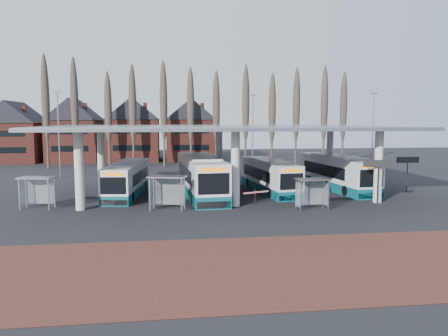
{
  "coord_description": "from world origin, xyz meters",
  "views": [
    {
      "loc": [
        -5.31,
        -31.49,
        6.86
      ],
      "look_at": [
        -0.33,
        7.0,
        2.57
      ],
      "focal_mm": 35.0,
      "sensor_mm": 36.0,
      "label": 1
    }
  ],
  "objects": [
    {
      "name": "bus_2",
      "position": [
        4.32,
        9.29,
        1.46
      ],
      "size": [
        3.63,
        11.32,
        3.09
      ],
      "rotation": [
        0.0,
        0.0,
        0.11
      ],
      "color": "silver",
      "rests_on": "ground"
    },
    {
      "name": "lamp_post_c",
      "position": [
        20.0,
        20.0,
        5.34
      ],
      "size": [
        0.8,
        0.16,
        10.17
      ],
      "color": "slate",
      "rests_on": "ground"
    },
    {
      "name": "shelter_1",
      "position": [
        -5.36,
        1.73,
        1.91
      ],
      "size": [
        3.09,
        2.06,
        2.63
      ],
      "rotation": [
        0.0,
        0.0,
        -0.24
      ],
      "color": "gray",
      "rests_on": "ground"
    },
    {
      "name": "shelter_0",
      "position": [
        -15.38,
        3.56,
        1.8
      ],
      "size": [
        2.87,
        1.81,
        2.47
      ],
      "rotation": [
        0.0,
        0.0,
        -0.19
      ],
      "color": "gray",
      "rests_on": "ground"
    },
    {
      "name": "townhouse_row",
      "position": [
        -15.75,
        44.0,
        5.94
      ],
      "size": [
        36.8,
        10.3,
        12.25
      ],
      "color": "maroon",
      "rests_on": "ground"
    },
    {
      "name": "bus_1",
      "position": [
        -2.38,
        7.75,
        1.72
      ],
      "size": [
        3.81,
        13.29,
        3.64
      ],
      "rotation": [
        0.0,
        0.0,
        0.08
      ],
      "color": "silver",
      "rests_on": "ground"
    },
    {
      "name": "poplar_row",
      "position": [
        0.0,
        33.0,
        8.78
      ],
      "size": [
        45.1,
        1.1,
        14.5
      ],
      "color": "#473D33",
      "rests_on": "ground"
    },
    {
      "name": "lamp_post_a",
      "position": [
        -18.0,
        22.0,
        5.34
      ],
      "size": [
        0.8,
        0.16,
        10.17
      ],
      "color": "slate",
      "rests_on": "ground"
    },
    {
      "name": "bus_3",
      "position": [
        11.32,
        9.76,
        1.59
      ],
      "size": [
        3.96,
        12.35,
        3.37
      ],
      "rotation": [
        0.0,
        0.0,
        0.11
      ],
      "color": "silver",
      "rests_on": "ground"
    },
    {
      "name": "info_sign_1",
      "position": [
        17.3,
        7.17,
        2.83
      ],
      "size": [
        2.27,
        0.2,
        3.37
      ],
      "rotation": [
        0.0,
        0.0,
        0.03
      ],
      "color": "black",
      "rests_on": "ground"
    },
    {
      "name": "barrier",
      "position": [
        1.75,
        2.86,
        0.93
      ],
      "size": [
        2.28,
        1.08,
        1.21
      ],
      "rotation": [
        0.0,
        0.0,
        0.38
      ],
      "color": "black",
      "rests_on": "ground"
    },
    {
      "name": "info_sign_0",
      "position": [
        11.76,
        2.02,
        3.03
      ],
      "size": [
        2.28,
        1.09,
        3.61
      ],
      "rotation": [
        0.0,
        0.0,
        -0.41
      ],
      "color": "black",
      "rests_on": "ground"
    },
    {
      "name": "lamp_post_b",
      "position": [
        6.0,
        26.0,
        5.34
      ],
      "size": [
        0.8,
        0.16,
        10.17
      ],
      "color": "slate",
      "rests_on": "ground"
    },
    {
      "name": "ground",
      "position": [
        0.0,
        0.0,
        0.0
      ],
      "size": [
        140.0,
        140.0,
        0.0
      ],
      "primitive_type": "plane",
      "color": "black",
      "rests_on": "ground"
    },
    {
      "name": "station_canopy",
      "position": [
        0.0,
        8.0,
        5.68
      ],
      "size": [
        32.0,
        16.0,
        6.34
      ],
      "color": "silver",
      "rests_on": "ground"
    },
    {
      "name": "bus_0",
      "position": [
        -9.03,
        8.89,
        1.44
      ],
      "size": [
        3.53,
        11.16,
        3.05
      ],
      "rotation": [
        0.0,
        0.0,
        -0.11
      ],
      "color": "silver",
      "rests_on": "ground"
    },
    {
      "name": "shelter_2",
      "position": [
        5.61,
        0.44,
        1.75
      ],
      "size": [
        2.66,
        1.44,
        2.4
      ],
      "rotation": [
        0.0,
        0.0,
        0.06
      ],
      "color": "gray",
      "rests_on": "ground"
    },
    {
      "name": "brick_strip",
      "position": [
        0.0,
        -12.0,
        0.01
      ],
      "size": [
        70.0,
        10.0,
        0.03
      ],
      "primitive_type": "cube",
      "color": "#582A23",
      "rests_on": "ground"
    }
  ]
}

